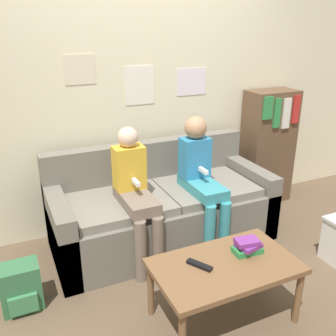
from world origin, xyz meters
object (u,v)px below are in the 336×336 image
at_px(couch, 162,210).
at_px(bookshelf, 268,147).
at_px(person_right, 202,176).
at_px(backpack, 21,287).
at_px(person_left, 135,191).
at_px(tv_remote, 199,265).
at_px(coffee_table, 225,270).

height_order(couch, bookshelf, bookshelf).
relative_size(person_right, backpack, 3.37).
xyz_separation_m(person_left, tv_remote, (0.12, -0.82, -0.18)).
xyz_separation_m(couch, person_right, (0.28, -0.19, 0.35)).
xyz_separation_m(couch, person_left, (-0.31, -0.20, 0.32)).
bearing_deg(person_left, coffee_table, -72.19).
distance_m(tv_remote, bookshelf, 2.05).
xyz_separation_m(person_right, backpack, (-1.51, -0.22, -0.48)).
xyz_separation_m(couch, bookshelf, (1.37, 0.30, 0.31)).
bearing_deg(bookshelf, coffee_table, -135.74).
bearing_deg(person_right, bookshelf, 24.27).
distance_m(couch, person_right, 0.49).
height_order(person_left, backpack, person_left).
relative_size(couch, bookshelf, 1.58).
bearing_deg(backpack, tv_remote, -30.64).
relative_size(person_right, tv_remote, 6.71).
distance_m(couch, person_left, 0.49).
bearing_deg(backpack, person_right, 8.30).
relative_size(coffee_table, tv_remote, 5.46).
height_order(couch, tv_remote, couch).
relative_size(bookshelf, backpack, 3.62).
bearing_deg(tv_remote, couch, 49.00).
bearing_deg(person_left, person_right, 0.79).
distance_m(coffee_table, person_right, 0.97).
bearing_deg(tv_remote, person_left, 67.64).
height_order(coffee_table, bookshelf, bookshelf).
bearing_deg(tv_remote, backpack, 119.03).
relative_size(person_left, bookshelf, 0.91).
height_order(person_left, tv_remote, person_left).
height_order(couch, person_left, person_left).
relative_size(person_left, backpack, 3.30).
bearing_deg(coffee_table, person_left, 107.81).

